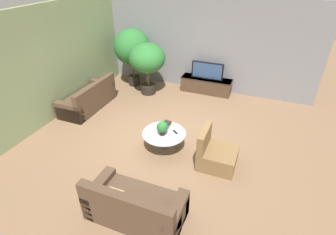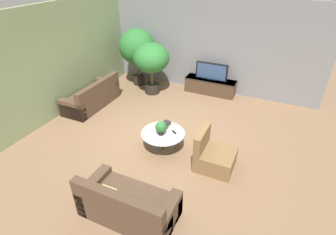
{
  "view_description": "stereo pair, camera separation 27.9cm",
  "coord_description": "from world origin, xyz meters",
  "px_view_note": "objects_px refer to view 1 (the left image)",
  "views": [
    {
      "loc": [
        2.16,
        -5.06,
        3.94
      ],
      "look_at": [
        0.11,
        0.07,
        0.55
      ],
      "focal_mm": 28.0,
      "sensor_mm": 36.0,
      "label": 1
    },
    {
      "loc": [
        2.41,
        -4.95,
        3.94
      ],
      "look_at": [
        0.11,
        0.07,
        0.55
      ],
      "focal_mm": 28.0,
      "sensor_mm": 36.0,
      "label": 2
    }
  ],
  "objects_px": {
    "coffee_table": "(164,138)",
    "potted_plant_tabletop": "(162,128)",
    "couch_near_entry": "(135,206)",
    "couch_by_wall": "(89,99)",
    "armchair_wicker": "(215,154)",
    "potted_palm_tall": "(132,48)",
    "potted_palm_corner": "(147,60)",
    "media_console": "(206,85)",
    "television": "(207,71)"
  },
  "relations": [
    {
      "from": "television",
      "to": "couch_near_entry",
      "type": "distance_m",
      "value": 5.41
    },
    {
      "from": "couch_near_entry",
      "to": "armchair_wicker",
      "type": "relative_size",
      "value": 1.94
    },
    {
      "from": "television",
      "to": "potted_palm_tall",
      "type": "bearing_deg",
      "value": -172.28
    },
    {
      "from": "armchair_wicker",
      "to": "potted_plant_tabletop",
      "type": "bearing_deg",
      "value": 88.67
    },
    {
      "from": "media_console",
      "to": "potted_palm_corner",
      "type": "distance_m",
      "value": 2.15
    },
    {
      "from": "coffee_table",
      "to": "couch_near_entry",
      "type": "distance_m",
      "value": 2.02
    },
    {
      "from": "potted_palm_tall",
      "to": "armchair_wicker",
      "type": "bearing_deg",
      "value": -40.61
    },
    {
      "from": "couch_near_entry",
      "to": "potted_palm_tall",
      "type": "relative_size",
      "value": 0.85
    },
    {
      "from": "television",
      "to": "couch_by_wall",
      "type": "relative_size",
      "value": 0.56
    },
    {
      "from": "coffee_table",
      "to": "potted_palm_corner",
      "type": "relative_size",
      "value": 0.6
    },
    {
      "from": "couch_near_entry",
      "to": "media_console",
      "type": "bearing_deg",
      "value": -88.45
    },
    {
      "from": "couch_near_entry",
      "to": "potted_palm_corner",
      "type": "xyz_separation_m",
      "value": [
        -1.94,
        4.61,
        0.87
      ]
    },
    {
      "from": "media_console",
      "to": "couch_near_entry",
      "type": "relative_size",
      "value": 1.01
    },
    {
      "from": "couch_by_wall",
      "to": "couch_near_entry",
      "type": "xyz_separation_m",
      "value": [
        3.16,
        -3.02,
        -0.01
      ]
    },
    {
      "from": "armchair_wicker",
      "to": "potted_palm_tall",
      "type": "height_order",
      "value": "potted_palm_tall"
    },
    {
      "from": "media_console",
      "to": "potted_plant_tabletop",
      "type": "relative_size",
      "value": 5.09
    },
    {
      "from": "couch_near_entry",
      "to": "potted_plant_tabletop",
      "type": "bearing_deg",
      "value": -81.32
    },
    {
      "from": "television",
      "to": "couch_near_entry",
      "type": "xyz_separation_m",
      "value": [
        0.15,
        -5.39,
        -0.49
      ]
    },
    {
      "from": "couch_by_wall",
      "to": "potted_palm_tall",
      "type": "height_order",
      "value": "potted_palm_tall"
    },
    {
      "from": "media_console",
      "to": "potted_palm_tall",
      "type": "height_order",
      "value": "potted_palm_tall"
    },
    {
      "from": "couch_by_wall",
      "to": "potted_palm_corner",
      "type": "height_order",
      "value": "potted_palm_corner"
    },
    {
      "from": "armchair_wicker",
      "to": "potted_palm_corner",
      "type": "height_order",
      "value": "potted_palm_corner"
    },
    {
      "from": "media_console",
      "to": "potted_palm_tall",
      "type": "relative_size",
      "value": 0.86
    },
    {
      "from": "television",
      "to": "couch_by_wall",
      "type": "bearing_deg",
      "value": -141.92
    },
    {
      "from": "potted_palm_tall",
      "to": "potted_palm_corner",
      "type": "distance_m",
      "value": 0.89
    },
    {
      "from": "armchair_wicker",
      "to": "potted_palm_corner",
      "type": "relative_size",
      "value": 0.51
    },
    {
      "from": "media_console",
      "to": "television",
      "type": "distance_m",
      "value": 0.51
    },
    {
      "from": "couch_near_entry",
      "to": "potted_palm_corner",
      "type": "relative_size",
      "value": 0.99
    },
    {
      "from": "couch_near_entry",
      "to": "armchair_wicker",
      "type": "height_order",
      "value": "armchair_wicker"
    },
    {
      "from": "coffee_table",
      "to": "armchair_wicker",
      "type": "bearing_deg",
      "value": -4.58
    },
    {
      "from": "couch_by_wall",
      "to": "potted_palm_corner",
      "type": "distance_m",
      "value": 2.19
    },
    {
      "from": "couch_by_wall",
      "to": "potted_palm_tall",
      "type": "distance_m",
      "value": 2.32
    },
    {
      "from": "media_console",
      "to": "coffee_table",
      "type": "distance_m",
      "value": 3.4
    },
    {
      "from": "armchair_wicker",
      "to": "potted_palm_corner",
      "type": "bearing_deg",
      "value": 46.95
    },
    {
      "from": "media_console",
      "to": "coffee_table",
      "type": "bearing_deg",
      "value": -92.25
    },
    {
      "from": "coffee_table",
      "to": "couch_near_entry",
      "type": "xyz_separation_m",
      "value": [
        0.28,
        -2.0,
        -0.04
      ]
    },
    {
      "from": "television",
      "to": "potted_palm_corner",
      "type": "height_order",
      "value": "potted_palm_corner"
    },
    {
      "from": "potted_palm_tall",
      "to": "potted_plant_tabletop",
      "type": "xyz_separation_m",
      "value": [
        2.4,
        -3.12,
        -0.69
      ]
    },
    {
      "from": "coffee_table",
      "to": "couch_by_wall",
      "type": "xyz_separation_m",
      "value": [
        -2.89,
        1.03,
        -0.03
      ]
    },
    {
      "from": "television",
      "to": "armchair_wicker",
      "type": "xyz_separation_m",
      "value": [
        1.12,
        -3.49,
        -0.5
      ]
    },
    {
      "from": "couch_near_entry",
      "to": "potted_plant_tabletop",
      "type": "height_order",
      "value": "couch_near_entry"
    },
    {
      "from": "television",
      "to": "couch_near_entry",
      "type": "bearing_deg",
      "value": -88.45
    },
    {
      "from": "couch_by_wall",
      "to": "couch_near_entry",
      "type": "distance_m",
      "value": 4.38
    },
    {
      "from": "television",
      "to": "coffee_table",
      "type": "height_order",
      "value": "television"
    },
    {
      "from": "coffee_table",
      "to": "potted_plant_tabletop",
      "type": "distance_m",
      "value": 0.33
    },
    {
      "from": "television",
      "to": "potted_palm_tall",
      "type": "distance_m",
      "value": 2.64
    },
    {
      "from": "media_console",
      "to": "potted_plant_tabletop",
      "type": "distance_m",
      "value": 3.49
    },
    {
      "from": "media_console",
      "to": "armchair_wicker",
      "type": "distance_m",
      "value": 3.67
    },
    {
      "from": "couch_by_wall",
      "to": "armchair_wicker",
      "type": "distance_m",
      "value": 4.29
    },
    {
      "from": "armchair_wicker",
      "to": "potted_palm_tall",
      "type": "relative_size",
      "value": 0.44
    }
  ]
}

